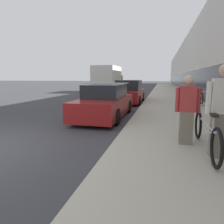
{
  "coord_description": "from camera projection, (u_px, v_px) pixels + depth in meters",
  "views": [
    {
      "loc": [
        4.33,
        -3.24,
        1.67
      ],
      "look_at": [
        0.03,
        14.24,
        -1.4
      ],
      "focal_mm": 32.0,
      "sensor_mm": 36.0,
      "label": 1
    }
  ],
  "objects": [
    {
      "name": "tandem_bicycle",
      "position": [
        206.0,
        133.0,
        4.23
      ],
      "size": [
        0.52,
        2.48,
        0.9
      ],
      "color": "black",
      "rests_on": "sidewalk_slab"
    },
    {
      "name": "parked_sedan_curbside",
      "position": [
        106.0,
        102.0,
        8.57
      ],
      "size": [
        1.77,
        4.65,
        1.47
      ],
      "color": "maroon",
      "rests_on": "ground"
    },
    {
      "name": "person_bystander",
      "position": [
        187.0,
        110.0,
        4.58
      ],
      "size": [
        0.54,
        0.21,
        1.6
      ],
      "color": "#756B5B",
      "rests_on": "sidewalk_slab"
    },
    {
      "name": "vintage_roadster_curbside",
      "position": [
        129.0,
        92.0,
        13.72
      ],
      "size": [
        1.82,
        4.53,
        1.53
      ],
      "color": "maroon",
      "rests_on": "ground"
    },
    {
      "name": "cruiser_bike_farthest",
      "position": [
        194.0,
        95.0,
        13.95
      ],
      "size": [
        0.52,
        1.78,
        0.87
      ],
      "color": "black",
      "rests_on": "sidewalk_slab"
    },
    {
      "name": "person_rider",
      "position": [
        222.0,
        111.0,
        3.8
      ],
      "size": [
        0.61,
        0.24,
        1.8
      ],
      "color": "#756B5B",
      "rests_on": "sidewalk_slab"
    },
    {
      "name": "cruiser_bike_middle",
      "position": [
        200.0,
        98.0,
        11.61
      ],
      "size": [
        0.52,
        1.79,
        0.93
      ],
      "color": "black",
      "rests_on": "sidewalk_slab"
    },
    {
      "name": "sidewalk_slab",
      "position": [
        168.0,
        92.0,
        23.28
      ],
      "size": [
        3.82,
        70.0,
        0.14
      ],
      "color": "#B2AA99",
      "rests_on": "ground"
    },
    {
      "name": "storefront_facade",
      "position": [
        218.0,
        66.0,
        28.74
      ],
      "size": [
        10.01,
        70.0,
        6.82
      ],
      "color": "silver",
      "rests_on": "ground"
    },
    {
      "name": "moving_truck",
      "position": [
        108.0,
        79.0,
        23.38
      ],
      "size": [
        2.51,
        6.1,
        2.98
      ],
      "color": "orange",
      "rests_on": "ground"
    },
    {
      "name": "cruiser_bike_nearest",
      "position": [
        209.0,
        102.0,
        9.64
      ],
      "size": [
        0.52,
        1.75,
        0.87
      ],
      "color": "black",
      "rests_on": "sidewalk_slab"
    },
    {
      "name": "bike_rack_hoop",
      "position": [
        217.0,
        103.0,
        8.18
      ],
      "size": [
        0.05,
        0.6,
        0.84
      ],
      "color": "#4C4C51",
      "rests_on": "sidewalk_slab"
    }
  ]
}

